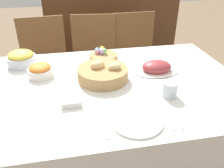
{
  "coord_description": "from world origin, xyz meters",
  "views": [
    {
      "loc": [
        -0.23,
        -1.2,
        1.44
      ],
      "look_at": [
        -0.02,
        -0.08,
        0.79
      ],
      "focal_mm": 38.0,
      "sensor_mm": 36.0,
      "label": 1
    }
  ],
  "objects_px": {
    "chair_far_left": "(46,64)",
    "dinner_plate": "(137,121)",
    "chair_far_center": "(95,61)",
    "fork": "(105,125)",
    "ham_platter": "(157,68)",
    "pineapple_bowl": "(21,58)",
    "egg_basket": "(103,55)",
    "sideboard": "(111,36)",
    "spoon": "(173,117)",
    "carrot_bowl": "(40,70)",
    "knife": "(167,117)",
    "butter_dish": "(71,103)",
    "drinking_cup": "(170,89)",
    "chair_far_right": "(136,57)",
    "bread_basket": "(103,73)"
  },
  "relations": [
    {
      "from": "chair_far_left",
      "to": "dinner_plate",
      "type": "xyz_separation_m",
      "value": [
        0.5,
        -1.26,
        0.25
      ]
    },
    {
      "from": "chair_far_center",
      "to": "fork",
      "type": "xyz_separation_m",
      "value": [
        -0.1,
        -1.26,
        0.25
      ]
    },
    {
      "from": "ham_platter",
      "to": "pineapple_bowl",
      "type": "relative_size",
      "value": 1.52
    },
    {
      "from": "pineapple_bowl",
      "to": "egg_basket",
      "type": "bearing_deg",
      "value": 0.37
    },
    {
      "from": "sideboard",
      "to": "spoon",
      "type": "xyz_separation_m",
      "value": [
        -0.07,
        -1.97,
        0.25
      ]
    },
    {
      "from": "carrot_bowl",
      "to": "knife",
      "type": "height_order",
      "value": "carrot_bowl"
    },
    {
      "from": "pineapple_bowl",
      "to": "butter_dish",
      "type": "bearing_deg",
      "value": -60.65
    },
    {
      "from": "drinking_cup",
      "to": "chair_far_center",
      "type": "bearing_deg",
      "value": 104.21
    },
    {
      "from": "carrot_bowl",
      "to": "chair_far_left",
      "type": "bearing_deg",
      "value": 93.41
    },
    {
      "from": "chair_far_right",
      "to": "egg_basket",
      "type": "relative_size",
      "value": 4.54
    },
    {
      "from": "sideboard",
      "to": "dinner_plate",
      "type": "xyz_separation_m",
      "value": [
        -0.24,
        -1.97,
        0.25
      ]
    },
    {
      "from": "chair_far_left",
      "to": "pineapple_bowl",
      "type": "xyz_separation_m",
      "value": [
        -0.09,
        -0.53,
        0.3
      ]
    },
    {
      "from": "butter_dish",
      "to": "carrot_bowl",
      "type": "bearing_deg",
      "value": 115.76
    },
    {
      "from": "chair_far_right",
      "to": "chair_far_left",
      "type": "xyz_separation_m",
      "value": [
        -0.87,
        -0.0,
        0.0
      ]
    },
    {
      "from": "bread_basket",
      "to": "spoon",
      "type": "xyz_separation_m",
      "value": [
        0.26,
        -0.43,
        -0.04
      ]
    },
    {
      "from": "butter_dish",
      "to": "sideboard",
      "type": "bearing_deg",
      "value": 73.35
    },
    {
      "from": "butter_dish",
      "to": "spoon",
      "type": "bearing_deg",
      "value": -21.95
    },
    {
      "from": "chair_far_center",
      "to": "egg_basket",
      "type": "bearing_deg",
      "value": -83.79
    },
    {
      "from": "egg_basket",
      "to": "chair_far_right",
      "type": "bearing_deg",
      "value": 52.08
    },
    {
      "from": "dinner_plate",
      "to": "bread_basket",
      "type": "bearing_deg",
      "value": 101.55
    },
    {
      "from": "sideboard",
      "to": "spoon",
      "type": "bearing_deg",
      "value": -91.96
    },
    {
      "from": "drinking_cup",
      "to": "knife",
      "type": "bearing_deg",
      "value": -115.34
    },
    {
      "from": "chair_far_center",
      "to": "chair_far_left",
      "type": "height_order",
      "value": "same"
    },
    {
      "from": "carrot_bowl",
      "to": "bread_basket",
      "type": "bearing_deg",
      "value": -16.89
    },
    {
      "from": "carrot_bowl",
      "to": "butter_dish",
      "type": "height_order",
      "value": "carrot_bowl"
    },
    {
      "from": "bread_basket",
      "to": "dinner_plate",
      "type": "bearing_deg",
      "value": -78.45
    },
    {
      "from": "chair_far_right",
      "to": "butter_dish",
      "type": "xyz_separation_m",
      "value": [
        -0.66,
        -1.08,
        0.26
      ]
    },
    {
      "from": "bread_basket",
      "to": "ham_platter",
      "type": "distance_m",
      "value": 0.36
    },
    {
      "from": "chair_far_right",
      "to": "chair_far_center",
      "type": "relative_size",
      "value": 1.0
    },
    {
      "from": "ham_platter",
      "to": "spoon",
      "type": "bearing_deg",
      "value": -100.77
    },
    {
      "from": "chair_far_left",
      "to": "bread_basket",
      "type": "relative_size",
      "value": 3.01
    },
    {
      "from": "bread_basket",
      "to": "drinking_cup",
      "type": "height_order",
      "value": "bread_basket"
    },
    {
      "from": "chair_far_right",
      "to": "egg_basket",
      "type": "xyz_separation_m",
      "value": [
        -0.41,
        -0.53,
        0.27
      ]
    },
    {
      "from": "sideboard",
      "to": "knife",
      "type": "distance_m",
      "value": 1.99
    },
    {
      "from": "fork",
      "to": "drinking_cup",
      "type": "relative_size",
      "value": 2.23
    },
    {
      "from": "spoon",
      "to": "ham_platter",
      "type": "bearing_deg",
      "value": 76.09
    },
    {
      "from": "chair_far_left",
      "to": "bread_basket",
      "type": "xyz_separation_m",
      "value": [
        0.42,
        -0.83,
        0.29
      ]
    },
    {
      "from": "egg_basket",
      "to": "knife",
      "type": "relative_size",
      "value": 1.09
    },
    {
      "from": "bread_basket",
      "to": "pineapple_bowl",
      "type": "relative_size",
      "value": 1.58
    },
    {
      "from": "drinking_cup",
      "to": "ham_platter",
      "type": "bearing_deg",
      "value": 83.19
    },
    {
      "from": "chair_far_center",
      "to": "bread_basket",
      "type": "bearing_deg",
      "value": -86.93
    },
    {
      "from": "sideboard",
      "to": "bread_basket",
      "type": "relative_size",
      "value": 4.97
    },
    {
      "from": "bread_basket",
      "to": "spoon",
      "type": "bearing_deg",
      "value": -58.41
    },
    {
      "from": "pineapple_bowl",
      "to": "knife",
      "type": "distance_m",
      "value": 1.05
    },
    {
      "from": "egg_basket",
      "to": "fork",
      "type": "xyz_separation_m",
      "value": [
        -0.1,
        -0.74,
        -0.02
      ]
    },
    {
      "from": "chair_far_right",
      "to": "fork",
      "type": "bearing_deg",
      "value": -114.24
    },
    {
      "from": "sideboard",
      "to": "fork",
      "type": "distance_m",
      "value": 2.03
    },
    {
      "from": "chair_far_left",
      "to": "fork",
      "type": "bearing_deg",
      "value": -79.23
    },
    {
      "from": "bread_basket",
      "to": "drinking_cup",
      "type": "xyz_separation_m",
      "value": [
        0.32,
        -0.25,
        -0.0
      ]
    },
    {
      "from": "carrot_bowl",
      "to": "fork",
      "type": "distance_m",
      "value": 0.63
    }
  ]
}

